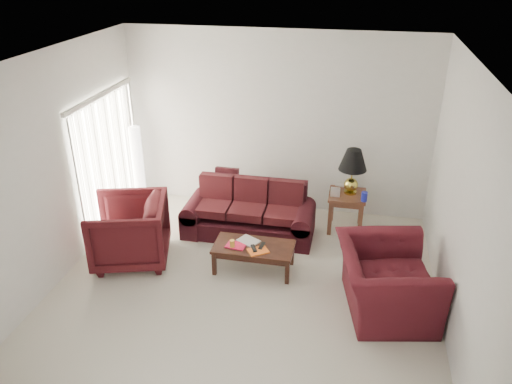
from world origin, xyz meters
TOP-DOWN VIEW (x-y plane):
  - floor at (0.00, 0.00)m, footprint 5.00×5.00m
  - blinds at (-2.42, 1.30)m, footprint 0.10×2.00m
  - sofa at (-0.24, 1.44)m, footprint 2.09×1.06m
  - throw_pillow at (-0.73, 2.00)m, footprint 0.38×0.19m
  - end_table at (1.24, 1.93)m, footprint 0.60×0.60m
  - table_lamp at (1.28, 1.97)m, footprint 0.44×0.44m
  - clock at (1.05, 1.81)m, footprint 0.15×0.06m
  - blue_canister at (1.49, 1.73)m, footprint 0.12×0.12m
  - picture_frame at (1.12, 2.06)m, footprint 0.15×0.18m
  - floor_lamp at (-2.33, 2.10)m, footprint 0.26×0.26m
  - armchair_left at (-1.74, 0.40)m, footprint 1.29×1.27m
  - armchair_right at (1.80, 0.01)m, footprint 1.36×1.48m
  - coffee_table at (0.04, 0.51)m, footprint 1.13×0.60m
  - magazine_red at (-0.20, 0.46)m, footprint 0.29×0.23m
  - magazine_white at (-0.06, 0.61)m, footprint 0.36×0.33m
  - magazine_orange at (0.12, 0.39)m, footprint 0.33×0.32m
  - remote_a at (0.06, 0.41)m, footprint 0.12×0.18m
  - remote_b at (0.16, 0.50)m, footprint 0.07×0.17m
  - yellow_glass at (-0.24, 0.41)m, footprint 0.08×0.08m

SIDE VIEW (x-z plane):
  - floor at x=0.00m, z-range 0.00..0.00m
  - coffee_table at x=0.04m, z-range 0.00..0.39m
  - end_table at x=1.24m, z-range 0.00..0.62m
  - magazine_red at x=-0.20m, z-range 0.39..0.40m
  - magazine_orange at x=0.12m, z-range 0.39..0.40m
  - magazine_white at x=-0.06m, z-range 0.39..0.40m
  - sofa at x=-0.24m, z-range 0.00..0.82m
  - remote_b at x=0.16m, z-range 0.41..0.43m
  - remote_a at x=0.06m, z-range 0.41..0.43m
  - armchair_right at x=1.80m, z-range 0.00..0.84m
  - yellow_glass at x=-0.24m, z-range 0.39..0.50m
  - armchair_left at x=-1.74m, z-range 0.00..0.95m
  - throw_pillow at x=-0.73m, z-range 0.46..0.85m
  - clock at x=1.05m, z-range 0.62..0.77m
  - blue_canister at x=1.49m, z-range 0.62..0.77m
  - picture_frame at x=1.12m, z-range 0.67..0.72m
  - floor_lamp at x=-2.33m, z-range 0.00..1.43m
  - table_lamp at x=1.28m, z-range 0.62..1.35m
  - blinds at x=-2.42m, z-range 0.00..2.16m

